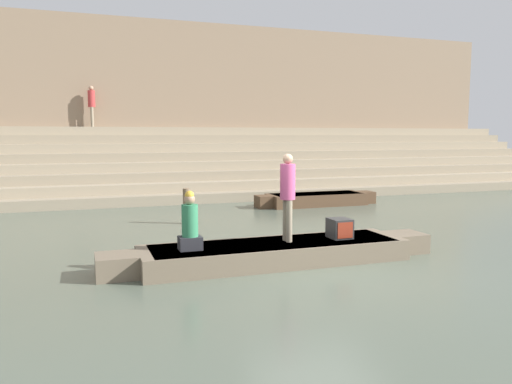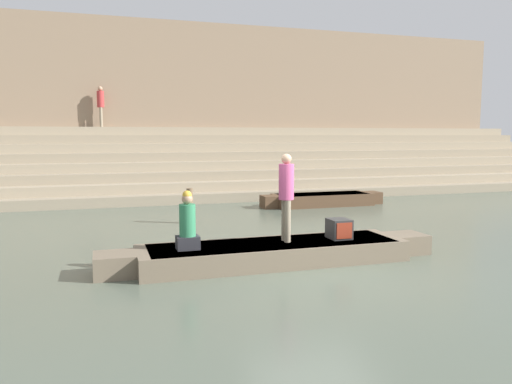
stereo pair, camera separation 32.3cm
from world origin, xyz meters
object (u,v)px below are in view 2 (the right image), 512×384
rowboat_main (274,252)px  person_standing (286,191)px  mooring_post (190,206)px  person_rowing (187,225)px  moored_boat_shore (322,199)px  person_on_steps (101,103)px  tv_set (339,229)px

rowboat_main → person_standing: 1.27m
person_standing → mooring_post: (-1.10, 4.99, -0.94)m
person_standing → person_rowing: person_standing is taller
moored_boat_shore → person_on_steps: 10.97m
person_on_steps → moored_boat_shore: bearing=153.5°
tv_set → moored_boat_shore: (3.02, 7.29, -0.39)m
rowboat_main → mooring_post: bearing=100.3°
rowboat_main → person_rowing: person_rowing is taller
person_rowing → moored_boat_shore: (6.22, 7.32, -0.65)m
person_rowing → person_on_steps: size_ratio=0.63×
person_standing → person_rowing: 2.11m
person_standing → person_rowing: bearing=-176.1°
person_standing → moored_boat_shore: 8.44m
tv_set → rowboat_main: bearing=179.6°
moored_boat_shore → person_on_steps: bearing=135.2°
person_rowing → person_on_steps: bearing=106.9°
person_standing → mooring_post: size_ratio=1.73×
person_on_steps → person_standing: bearing=119.5°
tv_set → moored_boat_shore: size_ratio=0.10×
tv_set → mooring_post: size_ratio=0.47×
rowboat_main → person_standing: (0.28, 0.06, 1.24)m
rowboat_main → person_on_steps: size_ratio=3.88×
mooring_post → tv_set: bearing=-65.8°
rowboat_main → person_on_steps: bearing=103.6°
moored_boat_shore → mooring_post: mooring_post is taller
moored_boat_shore → person_on_steps: size_ratio=2.60×
tv_set → mooring_post: 5.54m
person_standing → tv_set: person_standing is taller
person_standing → moored_boat_shore: (4.19, 7.22, -1.22)m
mooring_post → person_on_steps: bearing=104.4°
person_standing → person_on_steps: bearing=104.9°
person_on_steps → person_rowing: bearing=111.4°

